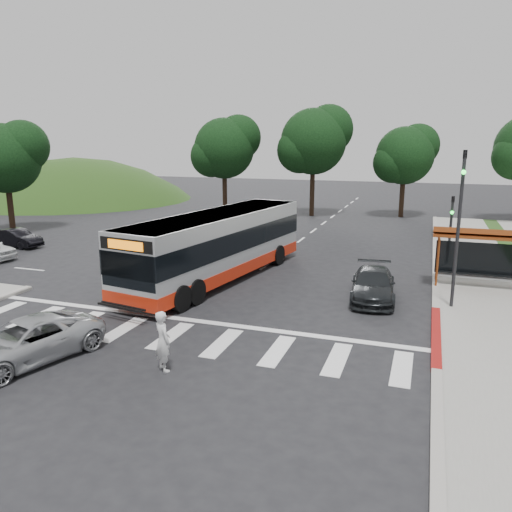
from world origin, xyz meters
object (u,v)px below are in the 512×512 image
at_px(pedestrian, 163,341).
at_px(dark_sedan, 373,284).
at_px(silver_suv_south, 26,341).
at_px(transit_bus, 218,247).

bearing_deg(pedestrian, dark_sedan, -82.66).
height_order(pedestrian, dark_sedan, pedestrian).
distance_m(pedestrian, silver_suv_south, 4.50).
height_order(transit_bus, dark_sedan, transit_bus).
xyz_separation_m(transit_bus, silver_suv_south, (-1.86, -10.92, -1.01)).
bearing_deg(silver_suv_south, transit_bus, 96.88).
xyz_separation_m(transit_bus, dark_sedan, (7.76, -0.76, -1.02)).
relative_size(pedestrian, silver_suv_south, 0.39).
bearing_deg(transit_bus, pedestrian, -66.71).
bearing_deg(dark_sedan, silver_suv_south, -138.88).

